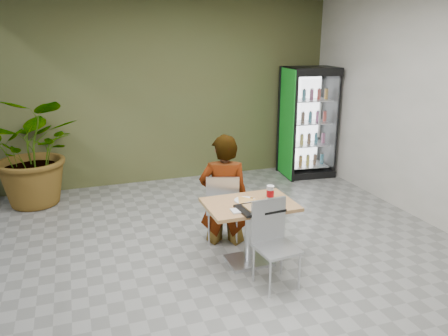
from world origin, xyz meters
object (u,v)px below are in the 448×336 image
Objects in this scene: chair_far at (223,204)px; potted_plant at (35,151)px; soda_cup at (270,192)px; dining_table at (249,220)px; chair_near at (272,236)px; cafeteria_tray at (260,208)px; seated_woman at (224,200)px; beverage_fridge at (308,122)px.

chair_far is 3.22m from potted_plant.
chair_far is 5.77× the size of soda_cup.
dining_table is 0.60m from chair_far.
chair_near is at bearing -53.16° from potted_plant.
seated_woman is at bearing 98.00° from cafeteria_tray.
dining_table is at bearing 120.94° from chair_far.
chair_near reaches higher than chair_far.
chair_near is at bearing -81.52° from dining_table.
beverage_fridge reaches higher than cafeteria_tray.
potted_plant is at bearing -174.17° from beverage_fridge.
dining_table is 0.50× the size of beverage_fridge.
chair_far is at bearing 71.64° from seated_woman.
beverage_fridge reaches higher than dining_table.
chair_far is at bearing 101.84° from dining_table.
chair_near is 0.54× the size of seated_woman.
seated_woman is 3.62× the size of cafeteria_tray.
chair_far is (-0.12, 0.58, 0.00)m from dining_table.
beverage_fridge is at bearing 52.56° from cafeteria_tray.
beverage_fridge reaches higher than soda_cup.
potted_plant is (-2.43, 3.05, 0.09)m from cafeteria_tray.
beverage_fridge reaches higher than chair_near.
seated_woman is at bearing -108.36° from chair_far.
chair_near is 1.10m from seated_woman.
seated_woman is at bearing 93.14° from chair_near.
dining_table is 1.10× the size of chair_far.
dining_table is 1.09× the size of chair_near.
potted_plant is (-2.28, 2.25, 0.32)m from chair_far.
beverage_fridge is 4.75m from potted_plant.
cafeteria_tray is 0.24× the size of beverage_fridge.
cafeteria_tray is (-0.04, 0.25, 0.22)m from chair_near.
seated_woman is at bearing -43.69° from potted_plant.
beverage_fridge is at bearing 50.20° from dining_table.
seated_woman is at bearing 121.88° from soda_cup.
beverage_fridge is 1.18× the size of potted_plant.
chair_near is at bearing -80.46° from cafeteria_tray.
dining_table is 3.69m from beverage_fridge.
chair_near is 0.54× the size of potted_plant.
soda_cup is 0.34× the size of cafeteria_tray.
chair_far is 0.73m from soda_cup.
beverage_fridge is at bearing -118.81° from chair_far.
chair_near is 5.80× the size of soda_cup.
cafeteria_tray is (-0.24, -0.26, -0.06)m from soda_cup.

